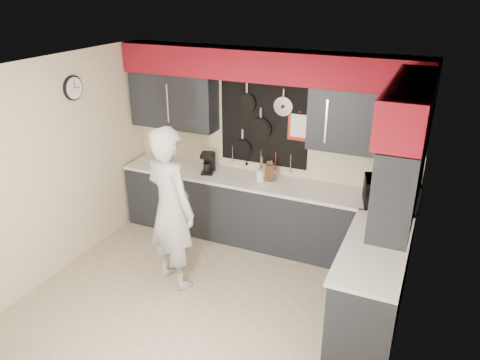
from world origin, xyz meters
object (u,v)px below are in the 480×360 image
at_px(microwave, 391,193).
at_px(coffee_maker, 208,162).
at_px(utensil_crock, 261,175).
at_px(knife_block, 269,173).
at_px(person, 171,209).

relative_size(microwave, coffee_maker, 2.08).
height_order(microwave, coffee_maker, microwave).
xyz_separation_m(utensil_crock, coffee_maker, (-0.76, -0.03, 0.08)).
distance_m(knife_block, person, 1.50).
relative_size(knife_block, coffee_maker, 0.77).
bearing_deg(microwave, utensil_crock, 162.44).
xyz_separation_m(microwave, knife_block, (-1.55, 0.14, -0.06)).
height_order(utensil_crock, coffee_maker, coffee_maker).
relative_size(utensil_crock, coffee_maker, 0.52).
height_order(microwave, person, person).
bearing_deg(utensil_crock, person, -114.64).
height_order(microwave, knife_block, microwave).
relative_size(knife_block, person, 0.12).
relative_size(microwave, person, 0.31).
bearing_deg(microwave, coffee_maker, 164.30).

